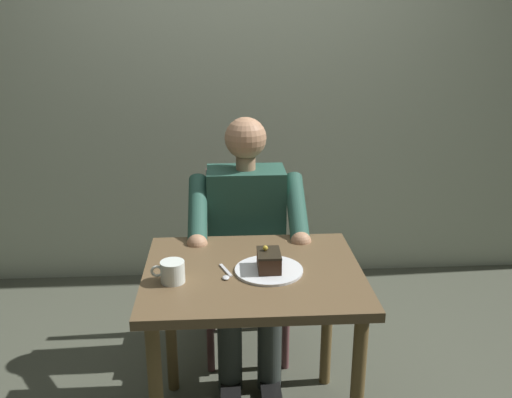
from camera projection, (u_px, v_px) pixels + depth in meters
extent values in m
cube|color=#B8C0A8|center=(238.00, 38.00, 3.33)|extent=(6.40, 0.12, 3.00)
cube|color=brown|center=(253.00, 274.00, 2.13)|extent=(0.82, 0.69, 0.04)
cylinder|color=brown|center=(357.00, 398.00, 1.99)|extent=(0.05, 0.05, 0.71)
cylinder|color=brown|center=(327.00, 315.00, 2.53)|extent=(0.05, 0.05, 0.71)
cylinder|color=brown|center=(170.00, 320.00, 2.49)|extent=(0.05, 0.05, 0.71)
cube|color=brown|center=(246.00, 271.00, 2.77)|extent=(0.42, 0.42, 0.04)
cube|color=brown|center=(244.00, 211.00, 2.87)|extent=(0.38, 0.04, 0.45)
cylinder|color=brown|center=(286.00, 328.00, 2.68)|extent=(0.04, 0.04, 0.44)
cylinder|color=brown|center=(210.00, 330.00, 2.66)|extent=(0.04, 0.04, 0.44)
cylinder|color=brown|center=(278.00, 292.00, 3.02)|extent=(0.04, 0.04, 0.44)
cylinder|color=brown|center=(211.00, 294.00, 3.00)|extent=(0.04, 0.04, 0.44)
cube|color=#275144|center=(246.00, 220.00, 2.67)|extent=(0.36, 0.22, 0.51)
sphere|color=tan|center=(246.00, 138.00, 2.54)|extent=(0.19, 0.19, 0.19)
cylinder|color=tan|center=(246.00, 163.00, 2.58)|extent=(0.09, 0.09, 0.06)
cylinder|color=#275144|center=(297.00, 207.00, 2.51)|extent=(0.08, 0.33, 0.26)
sphere|color=tan|center=(301.00, 242.00, 2.39)|extent=(0.09, 0.09, 0.09)
cylinder|color=#275144|center=(198.00, 209.00, 2.49)|extent=(0.08, 0.33, 0.26)
sphere|color=tan|center=(197.00, 245.00, 2.37)|extent=(0.09, 0.09, 0.09)
cylinder|color=#303734|center=(267.00, 283.00, 2.65)|extent=(0.13, 0.38, 0.14)
cylinder|color=#303734|center=(228.00, 284.00, 2.64)|extent=(0.13, 0.38, 0.14)
cylinder|color=#303734|center=(270.00, 347.00, 2.55)|extent=(0.11, 0.11, 0.42)
cube|color=black|center=(270.00, 390.00, 2.55)|extent=(0.09, 0.22, 0.05)
cylinder|color=#303734|center=(230.00, 348.00, 2.54)|extent=(0.11, 0.11, 0.42)
cube|color=black|center=(231.00, 391.00, 2.54)|extent=(0.09, 0.22, 0.05)
cylinder|color=white|center=(269.00, 270.00, 2.11)|extent=(0.26, 0.26, 0.01)
cube|color=#3C2517|center=(269.00, 262.00, 2.10)|extent=(0.08, 0.12, 0.06)
cube|color=black|center=(269.00, 253.00, 2.09)|extent=(0.09, 0.12, 0.01)
sphere|color=gold|center=(265.00, 248.00, 2.10)|extent=(0.02, 0.02, 0.02)
cylinder|color=white|center=(173.00, 272.00, 2.02)|extent=(0.09, 0.09, 0.08)
torus|color=white|center=(157.00, 271.00, 2.02)|extent=(0.05, 0.01, 0.05)
cylinder|color=black|center=(172.00, 263.00, 2.01)|extent=(0.08, 0.08, 0.01)
cube|color=silver|center=(226.00, 270.00, 2.12)|extent=(0.05, 0.11, 0.01)
ellipsoid|color=silver|center=(226.00, 278.00, 2.06)|extent=(0.03, 0.04, 0.01)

